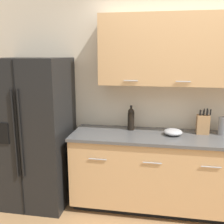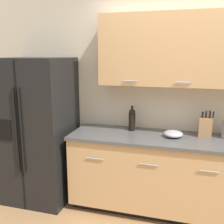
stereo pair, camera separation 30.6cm
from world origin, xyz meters
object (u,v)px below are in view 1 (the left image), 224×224
(wine_bottle, at_px, (131,119))
(mixing_bowl, at_px, (173,132))
(knife_block, at_px, (203,124))
(refrigerator, at_px, (34,132))
(steel_canister, at_px, (223,126))

(wine_bottle, bearing_deg, mixing_bowl, -15.09)
(knife_block, relative_size, wine_bottle, 1.00)
(refrigerator, distance_m, steel_canister, 2.25)
(wine_bottle, xyz_separation_m, steel_canister, (1.07, -0.02, -0.04))
(knife_block, height_order, mixing_bowl, knife_block)
(wine_bottle, distance_m, steel_canister, 1.07)
(knife_block, height_order, steel_canister, knife_block)
(refrigerator, height_order, mixing_bowl, refrigerator)
(knife_block, distance_m, mixing_bowl, 0.37)
(refrigerator, bearing_deg, mixing_bowl, 2.89)
(knife_block, distance_m, wine_bottle, 0.84)
(knife_block, relative_size, steel_canister, 1.37)
(refrigerator, xyz_separation_m, wine_bottle, (1.17, 0.22, 0.17))
(refrigerator, xyz_separation_m, knife_block, (2.01, 0.19, 0.14))
(knife_block, bearing_deg, steel_canister, 2.20)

